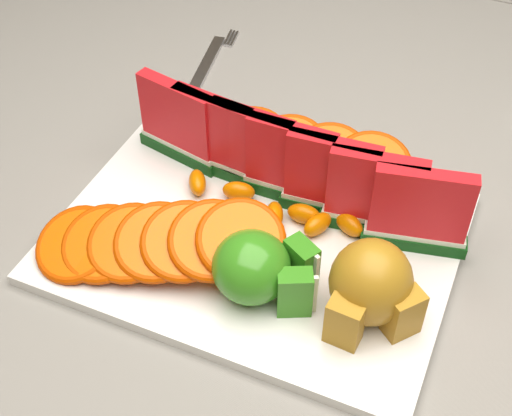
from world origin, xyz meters
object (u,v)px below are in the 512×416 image
platter (257,237)px  pear_cluster (371,287)px  apple_cluster (259,269)px  fork (206,67)px

platter → pear_cluster: bearing=-21.3°
apple_cluster → fork: apple_cluster is taller
platter → apple_cluster: bearing=-64.8°
platter → apple_cluster: (0.03, -0.07, 0.04)m
platter → fork: platter is taller
pear_cluster → apple_cluster: bearing=-170.8°
platter → pear_cluster: size_ratio=4.00×
apple_cluster → fork: size_ratio=0.53×
apple_cluster → pear_cluster: bearing=9.2°
apple_cluster → platter: bearing=115.2°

